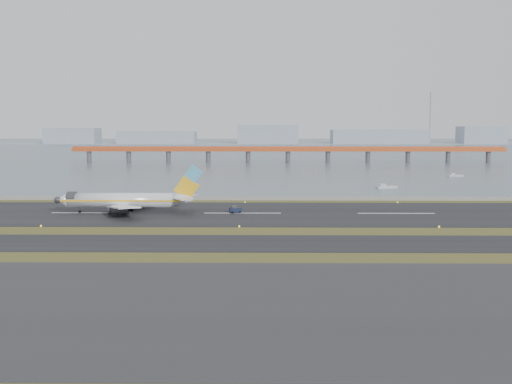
% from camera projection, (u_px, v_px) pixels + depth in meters
% --- Properties ---
extents(ground, '(1000.00, 1000.00, 0.00)m').
position_uv_depth(ground, '(238.00, 233.00, 137.22)').
color(ground, '#3B4518').
rests_on(ground, ground).
extents(apron_strip, '(1000.00, 50.00, 0.10)m').
position_uv_depth(apron_strip, '(221.00, 305.00, 82.53)').
color(apron_strip, '#2C2C2E').
rests_on(apron_strip, ground).
extents(taxiway_strip, '(1000.00, 18.00, 0.10)m').
position_uv_depth(taxiway_strip, '(235.00, 243.00, 125.28)').
color(taxiway_strip, black).
rests_on(taxiway_strip, ground).
extents(runway_strip, '(1000.00, 45.00, 0.10)m').
position_uv_depth(runway_strip, '(243.00, 213.00, 167.04)').
color(runway_strip, black).
rests_on(runway_strip, ground).
extents(seawall, '(1000.00, 2.50, 1.00)m').
position_uv_depth(seawall, '(246.00, 198.00, 196.82)').
color(seawall, gray).
rests_on(seawall, ground).
extents(bay_water, '(1400.00, 800.00, 1.30)m').
position_uv_depth(bay_water, '(258.00, 149.00, 594.58)').
color(bay_water, '#4B5F6B').
rests_on(bay_water, ground).
extents(red_pier, '(260.00, 5.00, 10.20)m').
position_uv_depth(red_pier, '(288.00, 150.00, 384.77)').
color(red_pier, '#B94A1F').
rests_on(red_pier, ground).
extents(far_shoreline, '(1400.00, 80.00, 60.50)m').
position_uv_depth(far_shoreline, '(271.00, 138.00, 752.85)').
color(far_shoreline, '#919CAB').
rests_on(far_shoreline, ground).
extents(airliner, '(38.52, 32.89, 12.80)m').
position_uv_depth(airliner, '(127.00, 200.00, 166.85)').
color(airliner, white).
rests_on(airliner, ground).
extents(pushback_tug, '(3.36, 2.46, 1.93)m').
position_uv_depth(pushback_tug, '(235.00, 210.00, 167.49)').
color(pushback_tug, '#121A32').
rests_on(pushback_tug, ground).
extents(workboat_near, '(7.87, 4.26, 1.83)m').
position_uv_depth(workboat_near, '(386.00, 187.00, 231.25)').
color(workboat_near, '#B8B8BD').
rests_on(workboat_near, ground).
extents(workboat_far, '(6.56, 2.23, 1.58)m').
position_uv_depth(workboat_far, '(455.00, 175.00, 283.24)').
color(workboat_far, '#B8B8BD').
rests_on(workboat_far, ground).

